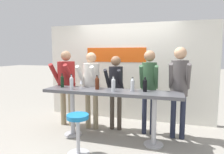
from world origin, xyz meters
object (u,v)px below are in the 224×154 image
Objects in this scene: wine_bottle_0 at (97,83)px; wine_bottle_3 at (72,82)px; person_center_left at (116,84)px; tasting_table at (111,98)px; wine_bottle_1 at (113,84)px; wine_glass_0 at (81,82)px; wine_bottle_5 at (62,81)px; wine_bottle_4 at (132,84)px; wine_bottle_2 at (145,85)px; person_left at (91,82)px; bar_stool at (78,128)px; person_far_left at (66,80)px; person_center at (149,82)px; person_center_right at (179,82)px.

wine_bottle_3 is at bearing -161.30° from wine_bottle_0.
tasting_table is at bearing -84.66° from person_center_left.
wine_glass_0 is at bearing 168.02° from wine_bottle_1.
wine_bottle_1 is 0.84m from wine_bottle_3.
wine_bottle_4 is at bearing 1.00° from wine_bottle_5.
wine_bottle_2 is (0.69, -0.45, 0.09)m from person_center_left.
tasting_table is at bearing -32.52° from person_left.
person_far_left is (-0.88, 1.19, 0.61)m from bar_stool.
wine_glass_0 is at bearing -166.66° from person_center.
wine_bottle_5 is at bearing 177.63° from tasting_table.
person_center_left is at bearing 77.17° from bar_stool.
person_center_right is (1.30, -0.09, 0.12)m from person_center_left.
person_left is 5.85× the size of wine_bottle_5.
wine_bottle_1 is 1.16m from wine_bottle_5.
tasting_table is 1.33m from person_far_left.
wine_bottle_0 is at bearing 162.04° from wine_bottle_1.
person_center_left is 1.13m from wine_bottle_5.
wine_bottle_2 is at bearing 39.43° from bar_stool.
tasting_table is 1.47× the size of person_center_right.
wine_bottle_0 is at bearing 86.53° from bar_stool.
wine_bottle_3 is at bearing -170.94° from tasting_table.
wine_bottle_2 is at bearing 8.13° from wine_bottle_3.
person_center_right reaches higher than person_center.
wine_bottle_1 is (0.08, -0.08, 0.29)m from tasting_table.
person_center_right is at bearing 3.24° from person_far_left.
person_center_right is 1.28m from wine_bottle_1.
wine_glass_0 is (0.11, 0.20, -0.01)m from wine_bottle_3.
person_center is 9.85× the size of wine_glass_0.
wine_bottle_3 reaches higher than wine_bottle_0.
wine_bottle_0 is 0.70m from wine_bottle_4.
wine_glass_0 is (-1.32, -0.41, -0.00)m from person_center.
wine_bottle_2 is at bearing -7.87° from person_far_left.
wine_glass_0 is at bearing -179.78° from wine_bottle_2.
wine_bottle_1 is (0.66, -0.52, 0.05)m from person_left.
wine_bottle_5 reaches higher than wine_bottle_2.
wine_bottle_4 is at bearing 46.89° from bar_stool.
wine_bottle_2 is (0.93, 0.04, -0.00)m from wine_bottle_0.
person_far_left is at bearing -178.92° from person_center_right.
person_center is 1.39m from wine_glass_0.
person_far_left is at bearing 176.69° from person_center.
bar_stool is at bearing -54.79° from wine_bottle_3.
person_center_left is (0.53, 0.09, -0.04)m from person_left.
person_far_left is 0.64m from person_left.
tasting_table is 8.74× the size of wine_bottle_3.
person_center_right is at bearing 23.95° from wine_bottle_1.
wine_bottle_1 is (0.13, -0.61, 0.09)m from person_center_left.
person_far_left reaches higher than bar_stool.
person_center_right is at bearing 4.17° from person_left.
bar_stool is at bearing -140.57° from wine_bottle_2.
wine_bottle_4 is (0.46, -0.46, 0.08)m from person_center_left.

